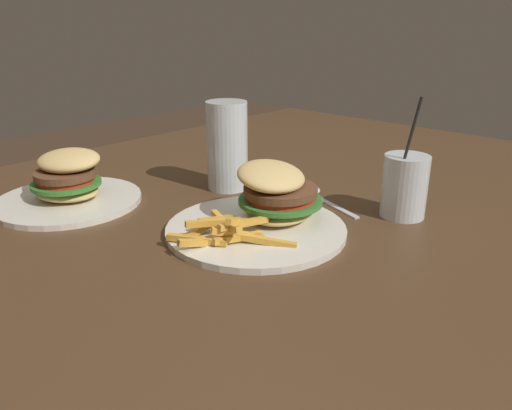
% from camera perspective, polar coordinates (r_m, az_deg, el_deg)
% --- Properties ---
extents(dining_table, '(1.69, 1.24, 0.71)m').
position_cam_1_polar(dining_table, '(0.88, 0.72, -7.61)').
color(dining_table, '#4C331E').
rests_on(dining_table, ground_plane).
extents(meal_plate_near, '(0.28, 0.28, 0.10)m').
position_cam_1_polar(meal_plate_near, '(0.78, 1.28, -0.31)').
color(meal_plate_near, silver).
rests_on(meal_plate_near, dining_table).
extents(beer_glass, '(0.08, 0.08, 0.17)m').
position_cam_1_polar(beer_glass, '(0.95, -3.30, 6.52)').
color(beer_glass, silver).
rests_on(beer_glass, dining_table).
extents(juice_glass, '(0.07, 0.07, 0.20)m').
position_cam_1_polar(juice_glass, '(0.85, 16.60, 1.85)').
color(juice_glass, silver).
rests_on(juice_glass, dining_table).
extents(spoon, '(0.08, 0.17, 0.02)m').
position_cam_1_polar(spoon, '(0.93, 6.17, 1.62)').
color(spoon, silver).
rests_on(spoon, dining_table).
extents(meal_plate_far, '(0.25, 0.25, 0.10)m').
position_cam_1_polar(meal_plate_far, '(0.94, -20.70, 2.03)').
color(meal_plate_far, silver).
rests_on(meal_plate_far, dining_table).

